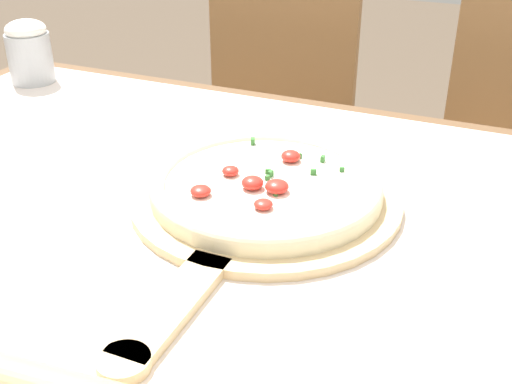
{
  "coord_description": "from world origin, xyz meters",
  "views": [
    {
      "loc": [
        0.28,
        -0.63,
        1.16
      ],
      "look_at": [
        -0.0,
        0.01,
        0.78
      ],
      "focal_mm": 45.0,
      "sensor_mm": 36.0,
      "label": 1
    }
  ],
  "objects_px": {
    "chair_left": "(271,133)",
    "flour_cup": "(29,51)",
    "pizza": "(265,185)",
    "pizza_peel": "(259,205)"
  },
  "relations": [
    {
      "from": "chair_left",
      "to": "flour_cup",
      "type": "relative_size",
      "value": 7.29
    },
    {
      "from": "pizza",
      "to": "chair_left",
      "type": "distance_m",
      "value": 0.83
    },
    {
      "from": "pizza_peel",
      "to": "chair_left",
      "type": "distance_m",
      "value": 0.84
    },
    {
      "from": "pizza_peel",
      "to": "flour_cup",
      "type": "bearing_deg",
      "value": 154.58
    },
    {
      "from": "pizza_peel",
      "to": "pizza",
      "type": "bearing_deg",
      "value": 90.21
    },
    {
      "from": "pizza",
      "to": "flour_cup",
      "type": "height_order",
      "value": "flour_cup"
    },
    {
      "from": "pizza_peel",
      "to": "flour_cup",
      "type": "height_order",
      "value": "flour_cup"
    },
    {
      "from": "pizza_peel",
      "to": "flour_cup",
      "type": "xyz_separation_m",
      "value": [
        -0.61,
        0.29,
        0.06
      ]
    },
    {
      "from": "pizza",
      "to": "chair_left",
      "type": "relative_size",
      "value": 0.34
    },
    {
      "from": "pizza",
      "to": "flour_cup",
      "type": "relative_size",
      "value": 2.45
    }
  ]
}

